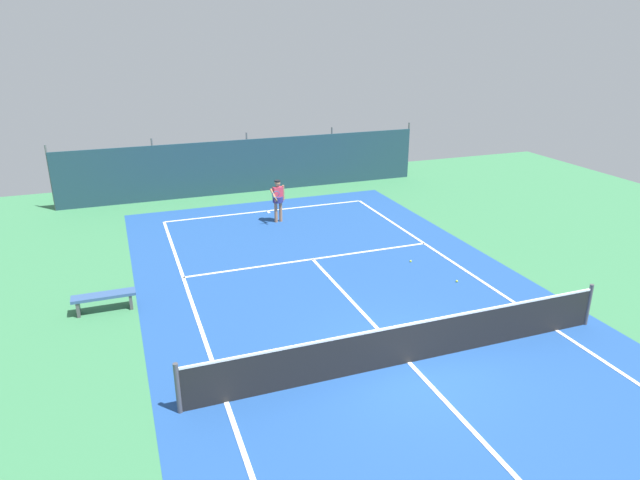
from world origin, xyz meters
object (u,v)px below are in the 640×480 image
object	(u,v)px
tennis_ball_near_player	(457,281)
tennis_ball_midcourt	(411,261)
tennis_player	(278,198)
courtside_bench	(104,298)
tennis_net	(410,343)

from	to	relation	value
tennis_ball_near_player	tennis_ball_midcourt	size ratio (longest dim) A/B	1.00
tennis_player	courtside_bench	xyz separation A→B (m)	(-6.35, -5.47, -0.59)
tennis_player	tennis_ball_midcourt	world-z (taller)	tennis_player
tennis_net	tennis_player	xyz separation A→B (m)	(0.04, 10.43, 0.45)
tennis_ball_near_player	courtside_bench	world-z (taller)	courtside_bench
courtside_bench	tennis_net	bearing A→B (deg)	-38.17
tennis_player	courtside_bench	world-z (taller)	tennis_player
tennis_net	tennis_ball_midcourt	bearing A→B (deg)	60.72
tennis_ball_midcourt	tennis_ball_near_player	bearing A→B (deg)	-73.68
tennis_net	tennis_ball_near_player	xyz separation A→B (m)	(3.39, 3.28, -0.48)
tennis_ball_midcourt	tennis_net	bearing A→B (deg)	-119.28
tennis_ball_near_player	courtside_bench	bearing A→B (deg)	170.20
tennis_player	tennis_ball_midcourt	xyz separation A→B (m)	(2.82, -5.33, -0.93)
tennis_net	tennis_ball_midcourt	world-z (taller)	tennis_net
tennis_ball_near_player	tennis_ball_midcourt	distance (m)	1.89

